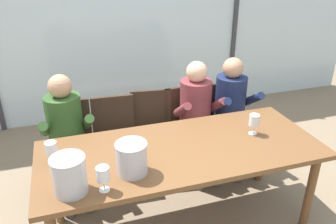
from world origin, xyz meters
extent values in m
plane|color=#847056|center=(0.00, 1.00, 0.00)|extent=(14.00, 14.00, 0.00)
cube|color=silver|center=(0.00, 2.37, 1.30)|extent=(7.39, 0.03, 2.60)
cube|color=#38383D|center=(1.66, 2.35, 1.30)|extent=(0.06, 0.06, 2.60)
cube|color=#477A38|center=(0.00, 6.18, 0.93)|extent=(13.39, 2.40, 1.87)
cube|color=brown|center=(0.00, 0.00, 0.75)|extent=(2.19, 0.91, 0.04)
cylinder|color=brown|center=(1.00, -0.35, 0.37)|extent=(0.07, 0.07, 0.73)
cylinder|color=brown|center=(-1.00, 0.35, 0.37)|extent=(0.07, 0.07, 0.73)
cylinder|color=brown|center=(1.00, 0.35, 0.37)|extent=(0.07, 0.07, 0.73)
cube|color=#332319|center=(-0.84, 0.79, 0.44)|extent=(0.49, 0.49, 0.03)
cube|color=#332319|center=(-0.81, 0.99, 0.67)|extent=(0.42, 0.09, 0.42)
cylinder|color=#332319|center=(-1.05, 0.63, 0.22)|extent=(0.04, 0.04, 0.43)
cylinder|color=#332319|center=(-0.67, 0.58, 0.22)|extent=(0.04, 0.04, 0.43)
cylinder|color=#332319|center=(-1.00, 1.00, 0.22)|extent=(0.04, 0.04, 0.43)
cylinder|color=#332319|center=(-0.63, 0.96, 0.22)|extent=(0.04, 0.04, 0.43)
cube|color=#332319|center=(-0.40, 0.75, 0.44)|extent=(0.47, 0.47, 0.03)
cube|color=#332319|center=(-0.39, 0.95, 0.67)|extent=(0.42, 0.06, 0.42)
cylinder|color=#332319|center=(-0.60, 0.57, 0.22)|extent=(0.04, 0.04, 0.43)
cylinder|color=#332319|center=(-0.22, 0.55, 0.22)|extent=(0.04, 0.04, 0.43)
cylinder|color=#332319|center=(-0.58, 0.95, 0.22)|extent=(0.04, 0.04, 0.43)
cylinder|color=#332319|center=(-0.20, 0.93, 0.22)|extent=(0.04, 0.04, 0.43)
cube|color=#332319|center=(-0.01, 0.79, 0.44)|extent=(0.49, 0.49, 0.03)
cube|color=#332319|center=(0.02, 0.99, 0.67)|extent=(0.42, 0.09, 0.42)
cylinder|color=#332319|center=(-0.22, 0.63, 0.22)|extent=(0.04, 0.04, 0.43)
cylinder|color=#332319|center=(0.16, 0.58, 0.22)|extent=(0.04, 0.04, 0.43)
cylinder|color=#332319|center=(-0.17, 1.00, 0.22)|extent=(0.04, 0.04, 0.43)
cylinder|color=#332319|center=(0.21, 0.95, 0.22)|extent=(0.04, 0.04, 0.43)
cube|color=#332319|center=(0.39, 0.79, 0.44)|extent=(0.49, 0.49, 0.03)
cube|color=#332319|center=(0.36, 0.99, 0.67)|extent=(0.42, 0.09, 0.42)
cylinder|color=#332319|center=(0.23, 0.58, 0.22)|extent=(0.04, 0.04, 0.43)
cylinder|color=#332319|center=(0.60, 0.63, 0.22)|extent=(0.04, 0.04, 0.43)
cylinder|color=#332319|center=(0.18, 0.95, 0.22)|extent=(0.04, 0.04, 0.43)
cylinder|color=#332319|center=(0.55, 1.00, 0.22)|extent=(0.04, 0.04, 0.43)
cube|color=#332319|center=(0.88, 0.76, 0.44)|extent=(0.44, 0.44, 0.03)
cube|color=#332319|center=(0.88, 0.96, 0.67)|extent=(0.42, 0.04, 0.42)
cylinder|color=#332319|center=(0.69, 0.57, 0.22)|extent=(0.04, 0.04, 0.43)
cylinder|color=#332319|center=(1.07, 0.57, 0.22)|extent=(0.04, 0.04, 0.43)
cylinder|color=#332319|center=(0.69, 0.95, 0.22)|extent=(0.04, 0.04, 0.43)
cylinder|color=#332319|center=(1.07, 0.95, 0.22)|extent=(0.04, 0.04, 0.43)
cylinder|color=#2D5123|center=(-0.85, 0.80, 0.74)|extent=(0.34, 0.34, 0.52)
sphere|color=tan|center=(-0.85, 0.80, 1.09)|extent=(0.21, 0.21, 0.21)
cube|color=#47423D|center=(-0.92, 0.60, 0.48)|extent=(0.16, 0.41, 0.13)
cube|color=#47423D|center=(-0.74, 0.61, 0.48)|extent=(0.16, 0.41, 0.13)
cylinder|color=#47423D|center=(-0.91, 0.40, 0.23)|extent=(0.10, 0.10, 0.46)
cylinder|color=#47423D|center=(-0.73, 0.41, 0.23)|extent=(0.10, 0.10, 0.46)
cylinder|color=#2D5123|center=(-1.03, 0.67, 0.76)|extent=(0.10, 0.33, 0.26)
cylinder|color=#2D5123|center=(-0.65, 0.70, 0.76)|extent=(0.10, 0.33, 0.26)
cylinder|color=brown|center=(0.44, 0.80, 0.74)|extent=(0.32, 0.32, 0.52)
sphere|color=#DBAD89|center=(0.44, 0.80, 1.09)|extent=(0.21, 0.21, 0.21)
cube|color=#47423D|center=(0.35, 0.60, 0.48)|extent=(0.13, 0.40, 0.13)
cube|color=#47423D|center=(0.53, 0.61, 0.48)|extent=(0.13, 0.40, 0.13)
cylinder|color=#47423D|center=(0.35, 0.40, 0.23)|extent=(0.10, 0.10, 0.46)
cylinder|color=#47423D|center=(0.53, 0.41, 0.23)|extent=(0.10, 0.10, 0.46)
cylinder|color=brown|center=(0.25, 0.68, 0.76)|extent=(0.08, 0.33, 0.26)
cylinder|color=brown|center=(0.63, 0.69, 0.76)|extent=(0.08, 0.33, 0.26)
cylinder|color=#192347|center=(0.84, 0.80, 0.74)|extent=(0.34, 0.34, 0.52)
sphere|color=tan|center=(0.84, 0.80, 1.09)|extent=(0.21, 0.21, 0.21)
cube|color=#47423D|center=(0.76, 0.60, 0.48)|extent=(0.15, 0.41, 0.13)
cube|color=#47423D|center=(0.94, 0.61, 0.48)|extent=(0.15, 0.41, 0.13)
cylinder|color=#47423D|center=(0.77, 0.40, 0.23)|extent=(0.10, 0.10, 0.46)
cylinder|color=#47423D|center=(0.95, 0.41, 0.23)|extent=(0.10, 0.10, 0.46)
cylinder|color=#192347|center=(0.65, 0.67, 0.76)|extent=(0.10, 0.33, 0.26)
cylinder|color=#192347|center=(1.03, 0.70, 0.76)|extent=(0.10, 0.33, 0.26)
cylinder|color=#B7B7BC|center=(-0.43, -0.20, 0.89)|extent=(0.21, 0.21, 0.23)
torus|color=silver|center=(-0.43, -0.20, 1.00)|extent=(0.22, 0.22, 0.01)
cylinder|color=#B7B7BC|center=(-0.84, -0.28, 0.90)|extent=(0.21, 0.21, 0.25)
torus|color=silver|center=(-0.84, -0.28, 1.02)|extent=(0.22, 0.22, 0.01)
cylinder|color=silver|center=(-0.95, 0.08, 0.78)|extent=(0.07, 0.07, 0.00)
cylinder|color=silver|center=(-0.95, 0.08, 0.82)|extent=(0.01, 0.01, 0.07)
cylinder|color=silver|center=(-0.95, 0.08, 0.90)|extent=(0.08, 0.08, 0.09)
cylinder|color=#E0D184|center=(-0.95, 0.08, 0.87)|extent=(0.07, 0.07, 0.04)
cylinder|color=silver|center=(-0.64, -0.33, 0.78)|extent=(0.07, 0.07, 0.00)
cylinder|color=silver|center=(-0.64, -0.33, 0.82)|extent=(0.01, 0.01, 0.07)
cylinder|color=silver|center=(-0.64, -0.33, 0.90)|extent=(0.08, 0.08, 0.09)
cylinder|color=#560C1E|center=(-0.64, -0.33, 0.87)|extent=(0.07, 0.07, 0.04)
cylinder|color=silver|center=(0.64, 0.03, 0.78)|extent=(0.07, 0.07, 0.00)
cylinder|color=silver|center=(0.64, 0.03, 0.82)|extent=(0.01, 0.01, 0.07)
cylinder|color=silver|center=(0.64, 0.03, 0.90)|extent=(0.08, 0.08, 0.09)
cylinder|color=maroon|center=(0.64, 0.03, 0.87)|extent=(0.07, 0.07, 0.04)
camera|label=1|loc=(-0.78, -2.09, 2.15)|focal=35.87mm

